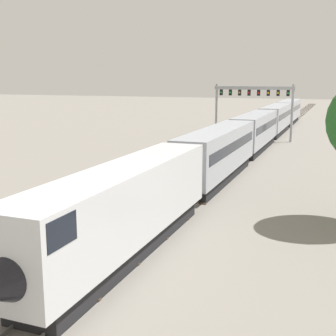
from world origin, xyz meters
name	(u,v)px	position (x,y,z in m)	size (l,w,h in m)	color
ground_plane	(61,271)	(0.00, 0.00, 0.00)	(400.00, 400.00, 0.00)	gray
track_main	(275,134)	(2.00, 60.00, 0.07)	(2.60, 200.00, 0.16)	slate
track_near	(212,149)	(-3.50, 40.00, 0.07)	(2.60, 160.00, 0.16)	slate
passenger_train	(256,130)	(2.00, 41.75, 2.61)	(3.04, 96.39, 4.80)	silver
signal_gantry	(254,99)	(-0.25, 51.24, 6.29)	(12.10, 0.49, 8.48)	#999BA0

